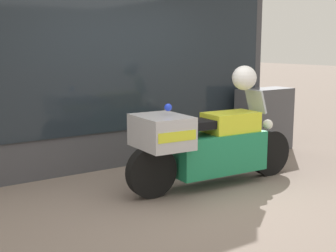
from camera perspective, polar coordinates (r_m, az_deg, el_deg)
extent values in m
plane|color=gray|center=(5.47, 2.84, -9.14)|extent=(60.00, 60.00, 0.00)
cube|color=#424247|center=(6.87, -7.35, 8.33)|extent=(5.80, 0.40, 3.20)
cube|color=#1E262D|center=(6.89, -3.28, 8.81)|extent=(4.63, 0.02, 2.20)
cube|color=slate|center=(7.22, -4.37, -2.16)|extent=(4.41, 0.30, 0.55)
cube|color=silver|center=(7.20, -5.04, 5.73)|extent=(4.41, 0.02, 1.46)
cube|color=beige|center=(7.06, -4.56, 11.54)|extent=(4.41, 0.30, 0.02)
cube|color=#B7B2A8|center=(6.43, -16.84, 11.66)|extent=(0.18, 0.04, 0.05)
cube|color=navy|center=(6.82, -8.40, 11.86)|extent=(0.18, 0.04, 0.05)
cube|color=black|center=(7.34, -1.01, 11.82)|extent=(0.18, 0.04, 0.05)
cube|color=#195623|center=(7.96, 5.32, 11.64)|extent=(0.18, 0.04, 0.05)
cube|color=#2D8E42|center=(6.46, -15.97, -0.26)|extent=(0.19, 0.03, 0.27)
cube|color=red|center=(6.85, -7.84, 0.60)|extent=(0.19, 0.03, 0.27)
cube|color=yellow|center=(7.36, -0.71, 1.35)|extent=(0.19, 0.03, 0.27)
cube|color=white|center=(7.97, 5.41, 1.97)|extent=(0.19, 0.03, 0.27)
cylinder|color=black|center=(6.59, 12.22, -3.21)|extent=(0.63, 0.18, 0.62)
cylinder|color=black|center=(5.52, -2.03, -5.59)|extent=(0.63, 0.18, 0.62)
cube|color=#1E8456|center=(6.01, 6.11, -3.23)|extent=(1.29, 0.53, 0.51)
cube|color=yellow|center=(6.05, 7.64, 0.35)|extent=(0.71, 0.45, 0.28)
cube|color=black|center=(5.76, 3.92, 0.23)|extent=(0.75, 0.39, 0.10)
cube|color=#B7B7BC|center=(5.48, -0.81, -0.69)|extent=(0.59, 0.73, 0.38)
cube|color=yellow|center=(5.48, -0.81, -0.69)|extent=(0.54, 0.74, 0.11)
cube|color=#B2BCC6|center=(6.28, 10.64, 3.00)|extent=(0.14, 0.33, 0.31)
sphere|color=white|center=(6.48, 12.05, 0.18)|extent=(0.14, 0.14, 0.14)
sphere|color=blue|center=(5.48, 0.01, 2.28)|extent=(0.09, 0.09, 0.09)
cube|color=#4C4C51|center=(8.08, 11.65, 0.77)|extent=(0.99, 0.43, 1.05)
sphere|color=white|center=(6.12, 9.28, 5.81)|extent=(0.32, 0.32, 0.32)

